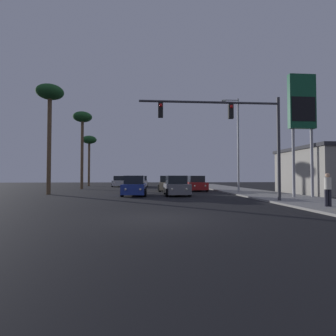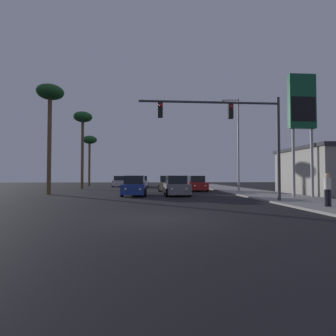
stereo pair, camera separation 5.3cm
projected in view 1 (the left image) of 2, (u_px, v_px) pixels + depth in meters
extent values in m
plane|color=black|center=(160.00, 219.00, 10.05)|extent=(120.00, 120.00, 0.00)
cube|color=gray|center=(275.00, 196.00, 20.71)|extent=(5.00, 60.00, 0.12)
cube|color=silver|center=(142.00, 183.00, 41.05)|extent=(1.87, 4.23, 0.80)
cube|color=black|center=(142.00, 178.00, 41.22)|extent=(1.63, 2.03, 0.70)
cylinder|color=black|center=(135.00, 185.00, 39.68)|extent=(0.24, 0.64, 0.64)
cylinder|color=black|center=(147.00, 185.00, 39.81)|extent=(0.24, 0.64, 0.64)
cylinder|color=black|center=(136.00, 184.00, 42.27)|extent=(0.24, 0.64, 0.64)
cylinder|color=black|center=(147.00, 184.00, 42.40)|extent=(0.24, 0.64, 0.64)
sphere|color=#F2EACC|center=(137.00, 183.00, 38.90)|extent=(0.18, 0.18, 0.18)
sphere|color=#F2EACC|center=(145.00, 183.00, 38.98)|extent=(0.18, 0.18, 0.18)
cube|color=slate|center=(176.00, 189.00, 22.21)|extent=(1.95, 4.26, 0.80)
cube|color=black|center=(176.00, 180.00, 22.39)|extent=(1.67, 2.06, 0.70)
cylinder|color=black|center=(167.00, 193.00, 20.84)|extent=(0.24, 0.64, 0.64)
cylinder|color=black|center=(189.00, 193.00, 20.97)|extent=(0.24, 0.64, 0.64)
cylinder|color=black|center=(165.00, 191.00, 23.44)|extent=(0.24, 0.64, 0.64)
cylinder|color=black|center=(185.00, 191.00, 23.57)|extent=(0.24, 0.64, 0.64)
sphere|color=#F2EACC|center=(172.00, 189.00, 20.06)|extent=(0.18, 0.18, 0.18)
sphere|color=#F2EACC|center=(187.00, 189.00, 20.14)|extent=(0.18, 0.18, 0.18)
cube|color=tan|center=(167.00, 186.00, 28.76)|extent=(1.97, 4.27, 0.80)
cube|color=black|center=(167.00, 179.00, 28.93)|extent=(1.68, 2.06, 0.70)
cylinder|color=black|center=(160.00, 189.00, 27.38)|extent=(0.24, 0.64, 0.64)
cylinder|color=black|center=(177.00, 189.00, 27.51)|extent=(0.24, 0.64, 0.64)
cylinder|color=black|center=(159.00, 188.00, 29.98)|extent=(0.24, 0.64, 0.64)
cylinder|color=black|center=(174.00, 188.00, 30.11)|extent=(0.24, 0.64, 0.64)
sphere|color=#F2EACC|center=(163.00, 186.00, 26.60)|extent=(0.18, 0.18, 0.18)
sphere|color=#F2EACC|center=(174.00, 186.00, 26.68)|extent=(0.18, 0.18, 0.18)
cube|color=maroon|center=(196.00, 186.00, 29.11)|extent=(1.85, 4.22, 0.80)
cube|color=black|center=(196.00, 179.00, 29.28)|extent=(1.63, 2.02, 0.70)
cylinder|color=black|center=(190.00, 189.00, 27.73)|extent=(0.24, 0.64, 0.64)
cylinder|color=black|center=(207.00, 189.00, 27.86)|extent=(0.24, 0.64, 0.64)
cylinder|color=black|center=(187.00, 188.00, 30.33)|extent=(0.24, 0.64, 0.64)
cylinder|color=black|center=(202.00, 187.00, 30.46)|extent=(0.24, 0.64, 0.64)
sphere|color=#F2EACC|center=(195.00, 186.00, 26.95)|extent=(0.18, 0.18, 0.18)
sphere|color=#F2EACC|center=(205.00, 186.00, 27.03)|extent=(0.18, 0.18, 0.18)
cube|color=navy|center=(134.00, 189.00, 22.03)|extent=(1.92, 4.25, 0.80)
cube|color=black|center=(135.00, 180.00, 22.20)|extent=(1.65, 2.04, 0.70)
cylinder|color=black|center=(122.00, 193.00, 20.66)|extent=(0.24, 0.64, 0.64)
cylinder|color=black|center=(145.00, 193.00, 20.79)|extent=(0.24, 0.64, 0.64)
cylinder|color=black|center=(125.00, 191.00, 23.25)|extent=(0.24, 0.64, 0.64)
cylinder|color=black|center=(145.00, 191.00, 23.38)|extent=(0.24, 0.64, 0.64)
sphere|color=#F2EACC|center=(125.00, 189.00, 19.88)|extent=(0.18, 0.18, 0.18)
sphere|color=#F2EACC|center=(140.00, 189.00, 19.96)|extent=(0.18, 0.18, 0.18)
cube|color=#B7B7BC|center=(119.00, 183.00, 40.90)|extent=(1.83, 4.21, 0.80)
cube|color=black|center=(120.00, 178.00, 41.08)|extent=(1.61, 2.01, 0.70)
cylinder|color=black|center=(112.00, 185.00, 39.53)|extent=(0.24, 0.64, 0.64)
cylinder|color=black|center=(124.00, 185.00, 39.66)|extent=(0.24, 0.64, 0.64)
cylinder|color=black|center=(115.00, 184.00, 42.13)|extent=(0.24, 0.64, 0.64)
cylinder|color=black|center=(126.00, 184.00, 42.26)|extent=(0.24, 0.64, 0.64)
sphere|color=#F2EACC|center=(114.00, 183.00, 38.75)|extent=(0.18, 0.18, 0.18)
sphere|color=#F2EACC|center=(122.00, 183.00, 38.83)|extent=(0.18, 0.18, 0.18)
cylinder|color=#38383D|center=(279.00, 149.00, 16.47)|extent=(0.20, 0.20, 6.50)
cylinder|color=#38383D|center=(210.00, 102.00, 16.24)|extent=(8.77, 0.14, 0.14)
cube|color=black|center=(231.00, 111.00, 16.32)|extent=(0.30, 0.24, 0.90)
sphere|color=red|center=(231.00, 107.00, 16.19)|extent=(0.20, 0.20, 0.20)
cube|color=black|center=(161.00, 110.00, 16.00)|extent=(0.30, 0.24, 0.90)
sphere|color=red|center=(161.00, 105.00, 15.87)|extent=(0.20, 0.20, 0.20)
cylinder|color=#99999E|center=(238.00, 145.00, 25.13)|extent=(0.18, 0.18, 9.00)
cylinder|color=#99999E|center=(231.00, 100.00, 25.22)|extent=(1.40, 0.10, 0.10)
ellipsoid|color=silver|center=(224.00, 100.00, 25.17)|extent=(0.50, 0.24, 0.20)
cylinder|color=#99999E|center=(294.00, 163.00, 19.03)|extent=(0.20, 0.20, 5.00)
cylinder|color=#99999E|center=(312.00, 163.00, 19.13)|extent=(0.20, 0.20, 5.00)
cube|color=#0F4C2D|center=(302.00, 102.00, 19.22)|extent=(2.00, 0.40, 4.00)
cube|color=black|center=(304.00, 109.00, 19.00)|extent=(1.80, 0.03, 1.80)
cylinder|color=#23232D|center=(326.00, 198.00, 13.09)|extent=(0.16, 0.16, 0.85)
cylinder|color=#23232D|center=(330.00, 198.00, 13.10)|extent=(0.16, 0.16, 0.85)
cylinder|color=beige|center=(328.00, 183.00, 13.12)|extent=(0.32, 0.32, 0.60)
sphere|color=tan|center=(328.00, 175.00, 13.13)|extent=(0.22, 0.22, 0.22)
cylinder|color=brown|center=(49.00, 146.00, 23.46)|extent=(0.36, 0.36, 8.76)
ellipsoid|color=#1E5123|center=(50.00, 92.00, 23.61)|extent=(2.40, 2.40, 1.32)
cylinder|color=brown|center=(89.00, 164.00, 43.30)|extent=(0.36, 0.36, 7.21)
ellipsoid|color=#1E5123|center=(89.00, 140.00, 43.43)|extent=(2.40, 2.40, 1.32)
cylinder|color=brown|center=(82.00, 155.00, 33.46)|extent=(0.36, 0.36, 8.78)
ellipsoid|color=#1E5123|center=(82.00, 117.00, 33.61)|extent=(2.40, 2.40, 1.32)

